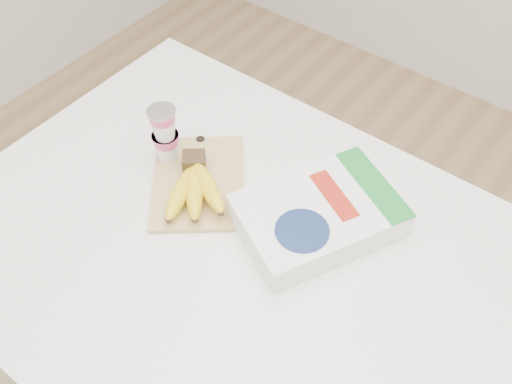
# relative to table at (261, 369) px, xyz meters

# --- Properties ---
(room) EXTENTS (4.00, 4.00, 4.00)m
(room) POSITION_rel_table_xyz_m (0.00, 0.00, 0.86)
(room) COLOR tan
(room) RESTS_ON ground
(table) EXTENTS (1.31, 0.88, 0.99)m
(table) POSITION_rel_table_xyz_m (0.00, 0.00, 0.00)
(table) COLOR white
(table) RESTS_ON ground
(cutting_board) EXTENTS (0.32, 0.33, 0.01)m
(cutting_board) POSITION_rel_table_xyz_m (-0.23, 0.08, 0.50)
(cutting_board) COLOR tan
(cutting_board) RESTS_ON table
(bananas) EXTENTS (0.19, 0.19, 0.06)m
(bananas) POSITION_rel_table_xyz_m (-0.21, 0.05, 0.53)
(bananas) COLOR #382816
(bananas) RESTS_ON cutting_board
(yogurt_stack) EXTENTS (0.06, 0.06, 0.14)m
(yogurt_stack) POSITION_rel_table_xyz_m (-0.33, 0.09, 0.58)
(yogurt_stack) COLOR white
(yogurt_stack) RESTS_ON cutting_board
(cereal_box) EXTENTS (0.33, 0.37, 0.07)m
(cereal_box) POSITION_rel_table_xyz_m (0.03, 0.14, 0.53)
(cereal_box) COLOR white
(cereal_box) RESTS_ON table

